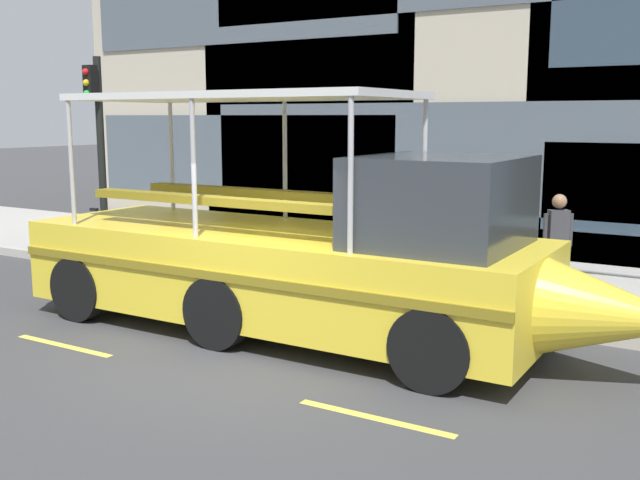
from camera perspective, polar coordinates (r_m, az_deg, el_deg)
The scene contains 9 objects.
ground_plane at distance 9.79m, azimuth -6.26°, elevation -9.10°, with size 120.00×120.00×0.00m, color #3D3D3F.
sidewalk at distance 14.46m, azimuth 7.26°, elevation -2.63°, with size 32.00×4.80×0.18m, color #A8A59E.
curb_edge at distance 12.28m, azimuth 2.55°, elevation -4.75°, with size 32.00×0.18×0.18m, color #B2ADA3.
lane_centreline at distance 9.18m, azimuth -9.46°, elevation -10.44°, with size 25.80×0.12×0.01m.
curb_guardrail at distance 12.51m, azimuth 2.66°, elevation -1.56°, with size 11.17×0.09×0.79m.
traffic_light_pole at distance 16.32m, azimuth -16.85°, elevation 7.71°, with size 0.24×0.46×4.18m.
leaned_bicycle at distance 16.80m, azimuth -16.56°, elevation 0.37°, with size 1.74×0.46×0.96m.
duck_tour_boat at distance 10.43m, azimuth -0.76°, elevation -1.49°, with size 9.70×2.59×3.46m.
pedestrian_near_bow at distance 12.56m, azimuth 17.97°, elevation 0.33°, with size 0.42×0.33×1.71m.
Camera 1 is at (5.65, -7.36, 3.12)m, focal length 41.21 mm.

